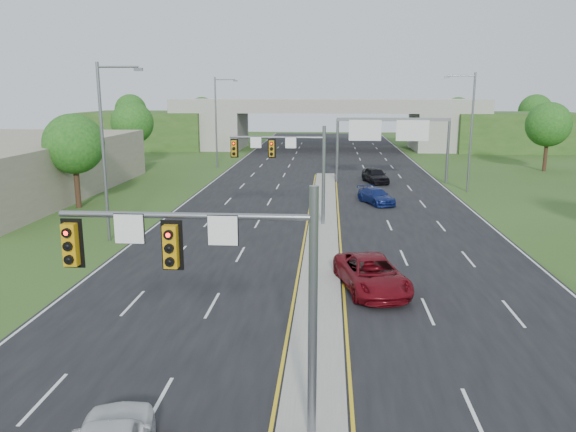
% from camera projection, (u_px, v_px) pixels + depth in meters
% --- Properties ---
extents(road, '(24.00, 160.00, 0.02)m').
position_uv_depth(road, '(324.00, 199.00, 49.32)').
color(road, black).
rests_on(road, ground).
extents(median, '(2.00, 54.00, 0.16)m').
position_uv_depth(median, '(323.00, 231.00, 37.61)').
color(median, gray).
rests_on(median, road).
extents(lane_markings, '(23.72, 160.00, 0.01)m').
position_uv_depth(lane_markings, '(316.00, 214.00, 43.43)').
color(lane_markings, gold).
rests_on(lane_markings, road).
extents(signal_mast_near, '(6.62, 0.60, 7.00)m').
position_uv_depth(signal_mast_near, '(224.00, 273.00, 14.31)').
color(signal_mast_near, slate).
rests_on(signal_mast_near, ground).
extents(signal_mast_far, '(6.62, 0.60, 7.00)m').
position_uv_depth(signal_mast_far, '(291.00, 159.00, 38.65)').
color(signal_mast_far, slate).
rests_on(signal_mast_far, ground).
extents(sign_gantry, '(11.58, 0.44, 6.67)m').
position_uv_depth(sign_gantry, '(391.00, 132.00, 57.37)').
color(sign_gantry, slate).
rests_on(sign_gantry, ground).
extents(overpass, '(80.00, 14.00, 8.10)m').
position_uv_depth(overpass, '(327.00, 127.00, 92.37)').
color(overpass, gray).
rests_on(overpass, ground).
extents(lightpole_l_mid, '(2.85, 0.25, 11.00)m').
position_uv_depth(lightpole_l_mid, '(106.00, 144.00, 34.34)').
color(lightpole_l_mid, slate).
rests_on(lightpole_l_mid, ground).
extents(lightpole_l_far, '(2.85, 0.25, 11.00)m').
position_uv_depth(lightpole_l_far, '(218.00, 118.00, 68.42)').
color(lightpole_l_far, slate).
rests_on(lightpole_l_far, ground).
extents(lightpole_r_far, '(2.85, 0.25, 11.00)m').
position_uv_depth(lightpole_r_far, '(469.00, 127.00, 51.92)').
color(lightpole_r_far, slate).
rests_on(lightpole_r_far, ground).
extents(tree_l_near, '(4.80, 4.80, 7.60)m').
position_uv_depth(tree_l_near, '(74.00, 144.00, 44.76)').
color(tree_l_near, '#382316').
rests_on(tree_l_near, ground).
extents(tree_l_mid, '(5.20, 5.20, 8.12)m').
position_uv_depth(tree_l_mid, '(132.00, 123.00, 69.31)').
color(tree_l_mid, '#382316').
rests_on(tree_l_mid, ground).
extents(tree_r_mid, '(5.20, 5.20, 8.12)m').
position_uv_depth(tree_r_mid, '(548.00, 125.00, 65.75)').
color(tree_r_mid, '#382316').
rests_on(tree_r_mid, ground).
extents(tree_back_a, '(6.00, 6.00, 8.85)m').
position_uv_depth(tree_back_a, '(131.00, 110.00, 108.21)').
color(tree_back_a, '#382316').
rests_on(tree_back_a, ground).
extents(tree_back_b, '(5.60, 5.60, 8.32)m').
position_uv_depth(tree_back_b, '(202.00, 112.00, 107.29)').
color(tree_back_b, '#382316').
rests_on(tree_back_b, ground).
extents(tree_back_c, '(5.60, 5.60, 8.32)m').
position_uv_depth(tree_back_c, '(457.00, 113.00, 103.87)').
color(tree_back_c, '#382316').
rests_on(tree_back_c, ground).
extents(tree_back_d, '(6.00, 6.00, 8.85)m').
position_uv_depth(tree_back_d, '(535.00, 111.00, 102.80)').
color(tree_back_d, '#382316').
rests_on(tree_back_d, ground).
extents(car_far_a, '(3.82, 6.16, 1.59)m').
position_uv_depth(car_far_a, '(372.00, 274.00, 26.56)').
color(car_far_a, '#610911').
rests_on(car_far_a, road).
extents(car_far_b, '(3.42, 4.81, 1.29)m').
position_uv_depth(car_far_b, '(376.00, 196.00, 47.22)').
color(car_far_b, navy).
rests_on(car_far_b, road).
extents(car_far_c, '(2.93, 4.95, 1.58)m').
position_uv_depth(car_far_c, '(375.00, 175.00, 58.06)').
color(car_far_c, black).
rests_on(car_far_c, road).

